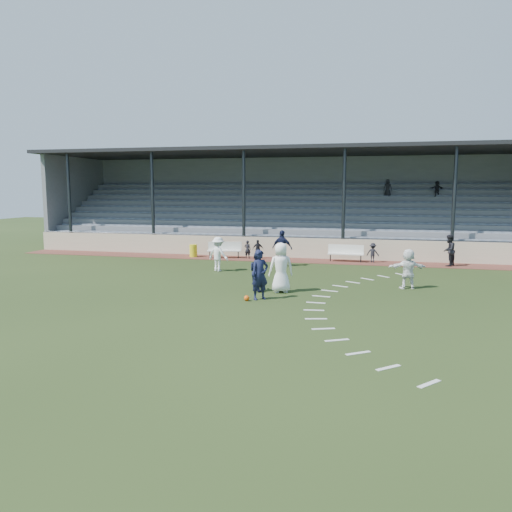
# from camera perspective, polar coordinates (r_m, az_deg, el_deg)

# --- Properties ---
(ground) EXTENTS (90.00, 90.00, 0.00)m
(ground) POSITION_cam_1_polar(r_m,az_deg,el_deg) (18.87, -1.81, -4.91)
(ground) COLOR #233315
(ground) RESTS_ON ground
(cinder_track) EXTENTS (34.00, 2.00, 0.02)m
(cinder_track) POSITION_cam_1_polar(r_m,az_deg,el_deg) (28.96, 3.76, -0.46)
(cinder_track) COLOR #592C23
(cinder_track) RESTS_ON ground
(retaining_wall) EXTENTS (34.00, 0.18, 1.20)m
(retaining_wall) POSITION_cam_1_polar(r_m,az_deg,el_deg) (29.91, 4.11, 0.94)
(retaining_wall) COLOR beige
(retaining_wall) RESTS_ON ground
(bench_left) EXTENTS (2.04, 0.90, 0.95)m
(bench_left) POSITION_cam_1_polar(r_m,az_deg,el_deg) (29.78, -3.61, 0.88)
(bench_left) COLOR white
(bench_left) RESTS_ON cinder_track
(bench_right) EXTENTS (2.01, 0.53, 0.95)m
(bench_right) POSITION_cam_1_polar(r_m,az_deg,el_deg) (28.66, 10.22, 0.51)
(bench_right) COLOR white
(bench_right) RESTS_ON cinder_track
(trash_bin) EXTENTS (0.46, 0.46, 0.74)m
(trash_bin) POSITION_cam_1_polar(r_m,az_deg,el_deg) (30.39, -7.17, 0.61)
(trash_bin) COLOR yellow
(trash_bin) RESTS_ON cinder_track
(football) EXTENTS (0.21, 0.21, 0.21)m
(football) POSITION_cam_1_polar(r_m,az_deg,el_deg) (18.50, -1.07, -4.84)
(football) COLOR #E7550D
(football) RESTS_ON ground
(player_white_lead) EXTENTS (1.15, 0.95, 2.01)m
(player_white_lead) POSITION_cam_1_polar(r_m,az_deg,el_deg) (19.88, 2.87, -1.32)
(player_white_lead) COLOR white
(player_white_lead) RESTS_ON ground
(player_navy_lead) EXTENTS (0.81, 0.79, 1.87)m
(player_navy_lead) POSITION_cam_1_polar(r_m,az_deg,el_deg) (18.58, 0.45, -2.16)
(player_navy_lead) COLOR #131835
(player_navy_lead) RESTS_ON ground
(player_navy_mid) EXTENTS (0.98, 0.96, 1.59)m
(player_navy_mid) POSITION_cam_1_polar(r_m,az_deg,el_deg) (20.15, 0.19, -1.79)
(player_navy_mid) COLOR #131835
(player_navy_mid) RESTS_ON ground
(player_white_wing) EXTENTS (1.26, 0.96, 1.72)m
(player_white_wing) POSITION_cam_1_polar(r_m,az_deg,el_deg) (25.05, -4.34, 0.22)
(player_white_wing) COLOR white
(player_white_wing) RESTS_ON ground
(player_navy_wing) EXTENTS (1.20, 0.69, 1.92)m
(player_navy_wing) POSITION_cam_1_polar(r_m,az_deg,el_deg) (26.61, 3.02, 0.89)
(player_navy_wing) COLOR #131835
(player_navy_wing) RESTS_ON ground
(player_white_back) EXTENTS (1.62, 0.85, 1.67)m
(player_white_back) POSITION_cam_1_polar(r_m,az_deg,el_deg) (21.55, 16.98, -1.40)
(player_white_back) COLOR white
(player_white_back) RESTS_ON ground
(official) EXTENTS (0.94, 1.02, 1.69)m
(official) POSITION_cam_1_polar(r_m,az_deg,el_deg) (28.43, 21.18, 0.61)
(official) COLOR black
(official) RESTS_ON cinder_track
(sub_left_near) EXTENTS (0.41, 0.30, 1.07)m
(sub_left_near) POSITION_cam_1_polar(r_m,az_deg,el_deg) (29.50, -0.97, 0.77)
(sub_left_near) COLOR black
(sub_left_near) RESTS_ON cinder_track
(sub_left_far) EXTENTS (0.69, 0.43, 1.10)m
(sub_left_far) POSITION_cam_1_polar(r_m,az_deg,el_deg) (29.45, 0.23, 0.79)
(sub_left_far) COLOR black
(sub_left_far) RESTS_ON cinder_track
(sub_right) EXTENTS (0.78, 0.56, 1.08)m
(sub_right) POSITION_cam_1_polar(r_m,az_deg,el_deg) (28.63, 13.21, 0.37)
(sub_right) COLOR black
(sub_right) RESTS_ON cinder_track
(grandstand) EXTENTS (34.60, 9.00, 6.61)m
(grandstand) POSITION_cam_1_polar(r_m,az_deg,el_deg) (34.41, 5.47, 4.49)
(grandstand) COLOR gray
(grandstand) RESTS_ON ground
(penalty_arc) EXTENTS (3.89, 14.63, 0.01)m
(penalty_arc) POSITION_cam_1_polar(r_m,az_deg,el_deg) (18.23, 10.83, -5.48)
(penalty_arc) COLOR silver
(penalty_arc) RESTS_ON ground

